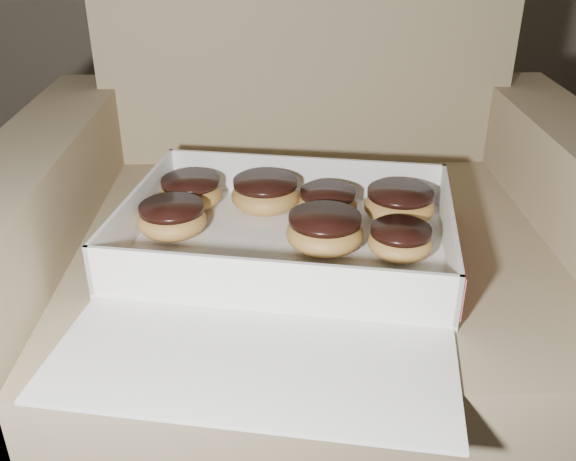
{
  "coord_description": "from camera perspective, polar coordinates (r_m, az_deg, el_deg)",
  "views": [
    {
      "loc": [
        0.92,
        0.18,
        0.87
      ],
      "look_at": [
        0.93,
        0.97,
        0.45
      ],
      "focal_mm": 40.0,
      "sensor_mm": 36.0,
      "label": 1
    }
  ],
  "objects": [
    {
      "name": "crumb_c",
      "position": [
        0.84,
        12.83,
        -3.95
      ],
      "size": [
        0.01,
        0.01,
        0.0
      ],
      "primitive_type": "ellipsoid",
      "color": "black",
      "rests_on": "bakery_box"
    },
    {
      "name": "donut_f",
      "position": [
        0.93,
        -10.25,
        1.02
      ],
      "size": [
        0.1,
        0.1,
        0.05
      ],
      "color": "gold",
      "rests_on": "bakery_box"
    },
    {
      "name": "crumb_d",
      "position": [
        0.88,
        -12.85,
        -2.66
      ],
      "size": [
        0.01,
        0.01,
        0.0
      ],
      "primitive_type": "ellipsoid",
      "color": "black",
      "rests_on": "bakery_box"
    },
    {
      "name": "donut_a",
      "position": [
        0.87,
        3.27,
        -0.07
      ],
      "size": [
        0.11,
        0.11,
        0.05
      ],
      "color": "gold",
      "rests_on": "bakery_box"
    },
    {
      "name": "donut_e",
      "position": [
        0.98,
        -2.01,
        3.27
      ],
      "size": [
        0.11,
        0.11,
        0.05
      ],
      "color": "gold",
      "rests_on": "bakery_box"
    },
    {
      "name": "crumb_a",
      "position": [
        0.83,
        11.37,
        -4.54
      ],
      "size": [
        0.01,
        0.01,
        0.0
      ],
      "primitive_type": "ellipsoid",
      "color": "black",
      "rests_on": "bakery_box"
    },
    {
      "name": "bakery_box",
      "position": [
        0.86,
        -0.24,
        -2.26
      ],
      "size": [
        0.52,
        0.59,
        0.07
      ],
      "rotation": [
        0.0,
        0.0,
        -0.17
      ],
      "color": "white",
      "rests_on": "armchair"
    },
    {
      "name": "donut_b",
      "position": [
        0.87,
        9.94,
        -0.91
      ],
      "size": [
        0.09,
        0.09,
        0.04
      ],
      "color": "gold",
      "rests_on": "bakery_box"
    },
    {
      "name": "donut_g",
      "position": [
        0.96,
        9.87,
        2.28
      ],
      "size": [
        0.1,
        0.1,
        0.05
      ],
      "color": "gold",
      "rests_on": "bakery_box"
    },
    {
      "name": "crumb_b",
      "position": [
        0.85,
        -8.22,
        -3.32
      ],
      "size": [
        0.01,
        0.01,
        0.0
      ],
      "primitive_type": "ellipsoid",
      "color": "black",
      "rests_on": "bakery_box"
    },
    {
      "name": "donut_d",
      "position": [
        1.01,
        -8.6,
        3.42
      ],
      "size": [
        0.1,
        0.1,
        0.05
      ],
      "color": "gold",
      "rests_on": "bakery_box"
    },
    {
      "name": "armchair",
      "position": [
        1.06,
        1.88,
        -4.62
      ],
      "size": [
        0.91,
        0.77,
        0.95
      ],
      "color": "#91855C",
      "rests_on": "floor"
    },
    {
      "name": "donut_c",
      "position": [
        0.97,
        3.54,
        2.51
      ],
      "size": [
        0.09,
        0.09,
        0.04
      ],
      "color": "gold",
      "rests_on": "bakery_box"
    }
  ]
}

